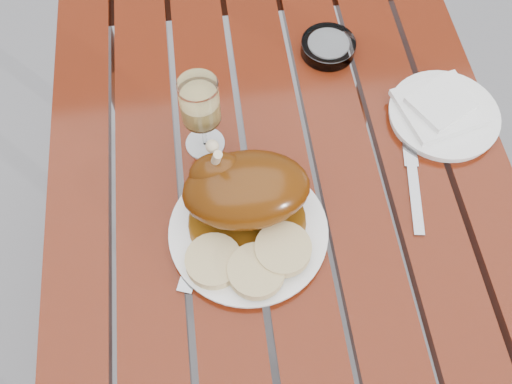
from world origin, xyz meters
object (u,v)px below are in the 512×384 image
at_px(table, 276,264).
at_px(side_plate, 444,115).
at_px(dinner_plate, 248,232).
at_px(ashtray, 328,47).
at_px(wine_glass, 202,117).

distance_m(table, side_plate, 0.50).
xyz_separation_m(dinner_plate, ashtray, (0.20, 0.37, 0.01)).
distance_m(side_plate, ashtray, 0.26).
relative_size(dinner_plate, wine_glass, 1.58).
xyz_separation_m(side_plate, ashtray, (-0.18, 0.19, 0.01)).
relative_size(wine_glass, side_plate, 0.81).
bearing_deg(dinner_plate, table, 53.10).
bearing_deg(wine_glass, side_plate, 0.33).
relative_size(dinner_plate, side_plate, 1.28).
relative_size(side_plate, ashtray, 1.89).
xyz_separation_m(dinner_plate, side_plate, (0.38, 0.19, -0.00)).
bearing_deg(ashtray, side_plate, -46.14).
bearing_deg(ashtray, dinner_plate, -118.35).
bearing_deg(wine_glass, ashtray, 36.28).
bearing_deg(side_plate, dinner_plate, -153.72).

